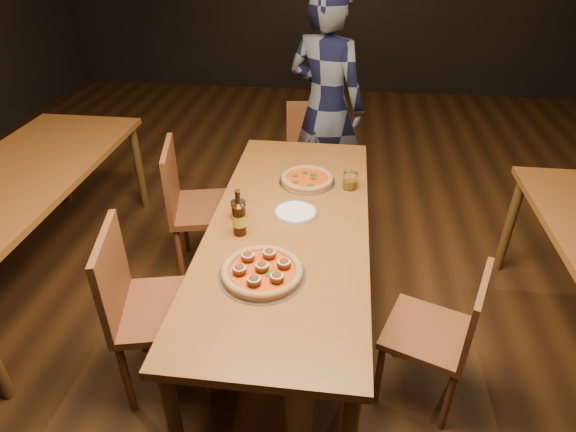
# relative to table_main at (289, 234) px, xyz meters

# --- Properties ---
(ground) EXTENTS (9.00, 9.00, 0.00)m
(ground) POSITION_rel_table_main_xyz_m (0.00, 0.00, -0.68)
(ground) COLOR black
(table_main) EXTENTS (0.80, 2.00, 0.75)m
(table_main) POSITION_rel_table_main_xyz_m (0.00, 0.00, 0.00)
(table_main) COLOR brown
(table_main) RESTS_ON ground
(table_left) EXTENTS (0.80, 2.00, 0.75)m
(table_left) POSITION_rel_table_main_xyz_m (-1.70, 0.30, 0.00)
(table_left) COLOR brown
(table_left) RESTS_ON ground
(chair_main_nw) EXTENTS (0.53, 0.53, 0.96)m
(chair_main_nw) POSITION_rel_table_main_xyz_m (-0.55, -0.41, -0.20)
(chair_main_nw) COLOR brown
(chair_main_nw) RESTS_ON ground
(chair_main_sw) EXTENTS (0.53, 0.53, 0.95)m
(chair_main_sw) POSITION_rel_table_main_xyz_m (-0.60, 0.53, -0.21)
(chair_main_sw) COLOR brown
(chair_main_sw) RESTS_ON ground
(chair_main_e) EXTENTS (0.49, 0.49, 0.82)m
(chair_main_e) POSITION_rel_table_main_xyz_m (0.70, -0.34, -0.27)
(chair_main_e) COLOR brown
(chair_main_e) RESTS_ON ground
(chair_end) EXTENTS (0.47, 0.47, 0.91)m
(chair_end) POSITION_rel_table_main_xyz_m (0.03, 1.30, -0.22)
(chair_end) COLOR brown
(chair_end) RESTS_ON ground
(pizza_meatball) EXTENTS (0.38, 0.38, 0.07)m
(pizza_meatball) POSITION_rel_table_main_xyz_m (-0.07, -0.43, 0.10)
(pizza_meatball) COLOR #B7B7BF
(pizza_meatball) RESTS_ON table_main
(pizza_margherita) EXTENTS (0.33, 0.33, 0.04)m
(pizza_margherita) POSITION_rel_table_main_xyz_m (0.05, 0.44, 0.09)
(pizza_margherita) COLOR #B7B7BF
(pizza_margherita) RESTS_ON table_main
(plate_stack) EXTENTS (0.22, 0.22, 0.02)m
(plate_stack) POSITION_rel_table_main_xyz_m (0.02, 0.08, 0.08)
(plate_stack) COLOR white
(plate_stack) RESTS_ON table_main
(beer_bottle) EXTENTS (0.07, 0.07, 0.24)m
(beer_bottle) POSITION_rel_table_main_xyz_m (-0.23, -0.13, 0.16)
(beer_bottle) COLOR black
(beer_bottle) RESTS_ON table_main
(water_glass) EXTENTS (0.08, 0.08, 0.10)m
(water_glass) POSITION_rel_table_main_xyz_m (-0.26, 0.01, 0.12)
(water_glass) COLOR white
(water_glass) RESTS_ON table_main
(amber_glass) EXTENTS (0.08, 0.08, 0.10)m
(amber_glass) POSITION_rel_table_main_xyz_m (0.30, 0.40, 0.12)
(amber_glass) COLOR #956610
(amber_glass) RESTS_ON table_main
(diner) EXTENTS (0.73, 0.63, 1.69)m
(diner) POSITION_rel_table_main_xyz_m (0.10, 1.48, 0.17)
(diner) COLOR black
(diner) RESTS_ON ground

